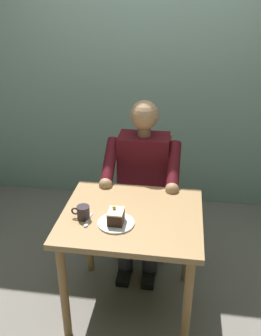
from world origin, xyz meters
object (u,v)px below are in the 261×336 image
dining_table (132,229)px  coffee_cup (83,212)px  chair (145,187)px  cake_slice (116,216)px  seated_person (142,183)px  dessert_spoon (87,222)px

dining_table → coffee_cup: 0.32m
chair → cake_slice: chair is taller
seated_person → cake_slice: seated_person is taller
coffee_cup → dessert_spoon: coffee_cup is taller
chair → coffee_cup: size_ratio=8.43×
seated_person → dessert_spoon: bearing=70.1°
chair → seated_person: size_ratio=0.75×
dining_table → coffee_cup: bearing=17.1°
cake_slice → coffee_cup: size_ratio=0.96×
dining_table → coffee_cup: (0.27, 0.08, 0.15)m
coffee_cup → dessert_spoon: 0.06m
dining_table → cake_slice: 0.20m
chair → cake_slice: 0.85m
cake_slice → coffee_cup: 0.20m
dining_table → dessert_spoon: 0.29m
dining_table → chair: bearing=-90.0°
dessert_spoon → chair: bearing=-105.9°
seated_person → coffee_cup: seated_person is taller
dining_table → coffee_cup: coffee_cup is taller
coffee_cup → chair: bearing=-108.9°
dining_table → chair: 0.71m
seated_person → cake_slice: bearing=83.5°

